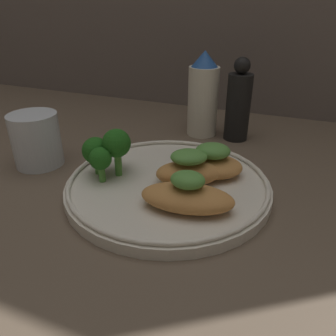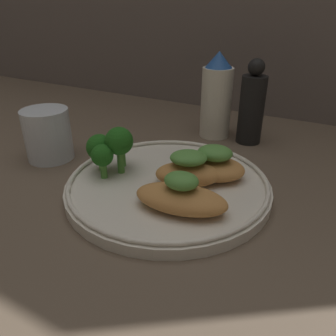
{
  "view_description": "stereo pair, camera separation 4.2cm",
  "coord_description": "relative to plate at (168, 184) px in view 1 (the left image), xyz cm",
  "views": [
    {
      "loc": [
        14.24,
        -34.9,
        22.75
      ],
      "look_at": [
        0.0,
        0.0,
        3.4
      ],
      "focal_mm": 35.0,
      "sensor_mm": 36.0,
      "label": 1
    },
    {
      "loc": [
        18.07,
        -33.08,
        22.75
      ],
      "look_at": [
        0.0,
        0.0,
        3.4
      ],
      "focal_mm": 35.0,
      "sensor_mm": 36.0,
      "label": 2
    }
  ],
  "objects": [
    {
      "name": "sauce_bottle",
      "position": [
        -2.07,
        21.93,
        6.27
      ],
      "size": [
        5.48,
        5.48,
        15.18
      ],
      "color": "silver",
      "rests_on": "ground_plane"
    },
    {
      "name": "drinking_glass",
      "position": [
        -21.47,
        -0.06,
        3.03
      ],
      "size": [
        7.17,
        7.17,
        8.04
      ],
      "color": "silver",
      "rests_on": "ground_plane"
    },
    {
      "name": "grilled_meat_middle",
      "position": [
        2.57,
        0.65,
        2.35
      ],
      "size": [
        9.62,
        7.92,
        4.65
      ],
      "color": "#BC7F42",
      "rests_on": "plate"
    },
    {
      "name": "broccoli_bunch",
      "position": [
        -8.2,
        -1.23,
        4.19
      ],
      "size": [
        6.63,
        6.96,
        6.6
      ],
      "color": "#4C8E38",
      "rests_on": "plate"
    },
    {
      "name": "grilled_meat_front",
      "position": [
        4.39,
        -4.98,
        2.11
      ],
      "size": [
        11.44,
        6.92,
        4.7
      ],
      "color": "#BC7F42",
      "rests_on": "plate"
    },
    {
      "name": "plate",
      "position": [
        0.0,
        0.0,
        0.0
      ],
      "size": [
        26.85,
        26.85,
        2.0
      ],
      "color": "silver",
      "rests_on": "ground_plane"
    },
    {
      "name": "pepper_grinder",
      "position": [
        4.43,
        21.93,
        5.52
      ],
      "size": [
        4.29,
        4.29,
        14.48
      ],
      "color": "black",
      "rests_on": "ground_plane"
    },
    {
      "name": "grilled_meat_back",
      "position": [
        4.79,
        4.02,
        2.18
      ],
      "size": [
        9.59,
        8.17,
        4.57
      ],
      "color": "#BC7F42",
      "rests_on": "plate"
    },
    {
      "name": "ground_plane",
      "position": [
        0.0,
        0.0,
        -1.49
      ],
      "size": [
        180.0,
        180.0,
        1.0
      ],
      "primitive_type": "cube",
      "color": "brown"
    }
  ]
}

